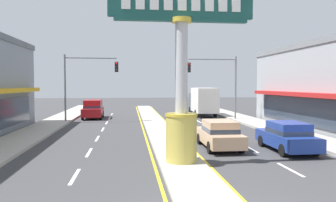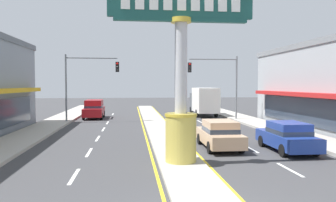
{
  "view_description": "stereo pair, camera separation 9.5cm",
  "coord_description": "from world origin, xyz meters",
  "px_view_note": "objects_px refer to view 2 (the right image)",
  "views": [
    {
      "loc": [
        -2.22,
        -7.73,
        3.46
      ],
      "look_at": [
        -0.18,
        9.5,
        2.6
      ],
      "focal_mm": 35.05,
      "sensor_mm": 36.0,
      "label": 1
    },
    {
      "loc": [
        -2.12,
        -7.74,
        3.46
      ],
      "look_at": [
        -0.18,
        9.5,
        2.6
      ],
      "focal_mm": 35.05,
      "sensor_mm": 36.0,
      "label": 2
    }
  ],
  "objects_px": {
    "traffic_light_left_side": "(86,76)",
    "box_truck_near_right_lane": "(204,101)",
    "sedan_mid_left_lane": "(287,136)",
    "sedan_near_left_lane": "(219,134)",
    "district_sign": "(181,80)",
    "suv_far_right_lane": "(94,109)",
    "traffic_light_right_side": "(219,77)"
  },
  "relations": [
    {
      "from": "traffic_light_right_side",
      "to": "box_truck_near_right_lane",
      "type": "bearing_deg",
      "value": 93.86
    },
    {
      "from": "district_sign",
      "to": "sedan_near_left_lane",
      "type": "relative_size",
      "value": 1.75
    },
    {
      "from": "traffic_light_left_side",
      "to": "box_truck_near_right_lane",
      "type": "height_order",
      "value": "traffic_light_left_side"
    },
    {
      "from": "district_sign",
      "to": "traffic_light_left_side",
      "type": "relative_size",
      "value": 1.22
    },
    {
      "from": "box_truck_near_right_lane",
      "to": "district_sign",
      "type": "bearing_deg",
      "value": -105.15
    },
    {
      "from": "traffic_light_left_side",
      "to": "suv_far_right_lane",
      "type": "distance_m",
      "value": 5.05
    },
    {
      "from": "traffic_light_right_side",
      "to": "sedan_mid_left_lane",
      "type": "distance_m",
      "value": 14.95
    },
    {
      "from": "sedan_near_left_lane",
      "to": "sedan_mid_left_lane",
      "type": "xyz_separation_m",
      "value": [
        3.3,
        -1.15,
        0.0
      ]
    },
    {
      "from": "traffic_light_left_side",
      "to": "suv_far_right_lane",
      "type": "relative_size",
      "value": 1.34
    },
    {
      "from": "district_sign",
      "to": "suv_far_right_lane",
      "type": "bearing_deg",
      "value": 106.21
    },
    {
      "from": "district_sign",
      "to": "traffic_light_left_side",
      "type": "height_order",
      "value": "district_sign"
    },
    {
      "from": "sedan_near_left_lane",
      "to": "traffic_light_left_side",
      "type": "bearing_deg",
      "value": 123.82
    },
    {
      "from": "district_sign",
      "to": "traffic_light_right_side",
      "type": "relative_size",
      "value": 1.22
    },
    {
      "from": "suv_far_right_lane",
      "to": "sedan_mid_left_lane",
      "type": "relative_size",
      "value": 1.07
    },
    {
      "from": "sedan_near_left_lane",
      "to": "suv_far_right_lane",
      "type": "bearing_deg",
      "value": 116.66
    },
    {
      "from": "suv_far_right_lane",
      "to": "sedan_near_left_lane",
      "type": "distance_m",
      "value": 19.09
    },
    {
      "from": "box_truck_near_right_lane",
      "to": "suv_far_right_lane",
      "type": "xyz_separation_m",
      "value": [
        -11.82,
        -1.32,
        -0.71
      ]
    },
    {
      "from": "sedan_near_left_lane",
      "to": "box_truck_near_right_lane",
      "type": "bearing_deg",
      "value": 79.98
    },
    {
      "from": "district_sign",
      "to": "sedan_near_left_lane",
      "type": "distance_m",
      "value": 5.14
    },
    {
      "from": "district_sign",
      "to": "sedan_near_left_lane",
      "type": "xyz_separation_m",
      "value": [
        2.63,
        3.35,
        -2.88
      ]
    },
    {
      "from": "traffic_light_right_side",
      "to": "sedan_mid_left_lane",
      "type": "height_order",
      "value": "traffic_light_right_side"
    },
    {
      "from": "traffic_light_left_side",
      "to": "traffic_light_right_side",
      "type": "relative_size",
      "value": 1.0
    },
    {
      "from": "district_sign",
      "to": "sedan_near_left_lane",
      "type": "bearing_deg",
      "value": 51.8
    },
    {
      "from": "sedan_mid_left_lane",
      "to": "box_truck_near_right_lane",
      "type": "bearing_deg",
      "value": 90.15
    },
    {
      "from": "sedan_mid_left_lane",
      "to": "sedan_near_left_lane",
      "type": "bearing_deg",
      "value": 160.82
    },
    {
      "from": "sedan_mid_left_lane",
      "to": "district_sign",
      "type": "bearing_deg",
      "value": -159.68
    },
    {
      "from": "suv_far_right_lane",
      "to": "sedan_near_left_lane",
      "type": "bearing_deg",
      "value": -63.34
    },
    {
      "from": "traffic_light_right_side",
      "to": "suv_far_right_lane",
      "type": "relative_size",
      "value": 1.34
    },
    {
      "from": "district_sign",
      "to": "box_truck_near_right_lane",
      "type": "distance_m",
      "value": 22.6
    },
    {
      "from": "traffic_light_right_side",
      "to": "district_sign",
      "type": "bearing_deg",
      "value": -110.38
    },
    {
      "from": "district_sign",
      "to": "traffic_light_left_side",
      "type": "distance_m",
      "value": 17.7
    },
    {
      "from": "district_sign",
      "to": "box_truck_near_right_lane",
      "type": "xyz_separation_m",
      "value": [
        5.88,
        21.73,
        -1.97
      ]
    }
  ]
}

